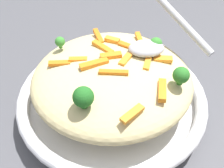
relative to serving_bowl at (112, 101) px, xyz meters
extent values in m
plane|color=#4C4C51|center=(0.00, 0.00, -0.02)|extent=(2.40, 2.40, 0.00)
cylinder|color=silver|center=(0.00, 0.00, -0.01)|extent=(0.29, 0.29, 0.02)
torus|color=silver|center=(0.00, 0.00, 0.01)|extent=(0.31, 0.31, 0.02)
torus|color=black|center=(0.00, 0.00, 0.01)|extent=(0.30, 0.30, 0.00)
ellipsoid|color=#DBC689|center=(0.00, 0.00, 0.05)|extent=(0.25, 0.24, 0.06)
cube|color=orange|center=(0.05, -0.02, 0.08)|extent=(0.03, 0.01, 0.01)
cube|color=orange|center=(0.00, -0.02, 0.08)|extent=(0.03, 0.01, 0.01)
cube|color=orange|center=(0.03, 0.00, 0.08)|extent=(0.04, 0.02, 0.01)
cube|color=orange|center=(0.01, -0.08, 0.08)|extent=(0.02, 0.04, 0.01)
cube|color=orange|center=(-0.06, 0.06, 0.08)|extent=(0.02, 0.04, 0.01)
cube|color=orange|center=(0.01, -0.04, 0.08)|extent=(0.03, 0.04, 0.01)
cube|color=orange|center=(-0.02, -0.01, 0.08)|extent=(0.02, 0.03, 0.01)
cube|color=orange|center=(-0.05, -0.07, 0.08)|extent=(0.01, 0.04, 0.01)
cube|color=orange|center=(0.08, -0.02, 0.08)|extent=(0.03, 0.01, 0.01)
cube|color=orange|center=(-0.05, 0.00, 0.08)|extent=(0.02, 0.04, 0.01)
cube|color=orange|center=(-0.03, -0.04, 0.08)|extent=(0.03, 0.03, 0.01)
cube|color=orange|center=(-0.01, -0.06, 0.08)|extent=(0.03, 0.02, 0.01)
cube|color=orange|center=(-0.08, -0.01, 0.08)|extent=(0.03, 0.02, 0.01)
cube|color=orange|center=(-0.02, 0.09, 0.08)|extent=(0.03, 0.03, 0.01)
cube|color=orange|center=(0.00, 0.02, 0.08)|extent=(0.04, 0.01, 0.01)
cylinder|color=#296820|center=(-0.09, 0.04, 0.08)|extent=(0.01, 0.01, 0.01)
sphere|color=#2D7A28|center=(-0.09, 0.04, 0.09)|extent=(0.02, 0.02, 0.02)
cylinder|color=#205B1C|center=(0.04, 0.07, 0.08)|extent=(0.01, 0.01, 0.01)
sphere|color=#236B23|center=(0.04, 0.07, 0.09)|extent=(0.03, 0.03, 0.03)
cylinder|color=#377928|center=(-0.07, -0.03, 0.08)|extent=(0.01, 0.01, 0.01)
sphere|color=#3D8E33|center=(-0.07, -0.03, 0.09)|extent=(0.02, 0.02, 0.02)
cylinder|color=#377928|center=(0.08, -0.06, 0.08)|extent=(0.01, 0.01, 0.01)
sphere|color=#3D8E33|center=(0.08, -0.06, 0.08)|extent=(0.02, 0.02, 0.02)
ellipsoid|color=#B7B7BC|center=(-0.06, -0.02, 0.09)|extent=(0.06, 0.04, 0.02)
cylinder|color=#B7B7BC|center=(-0.12, -0.06, 0.11)|extent=(0.08, 0.13, 0.06)
camera|label=1|loc=(0.03, 0.33, 0.35)|focal=46.11mm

